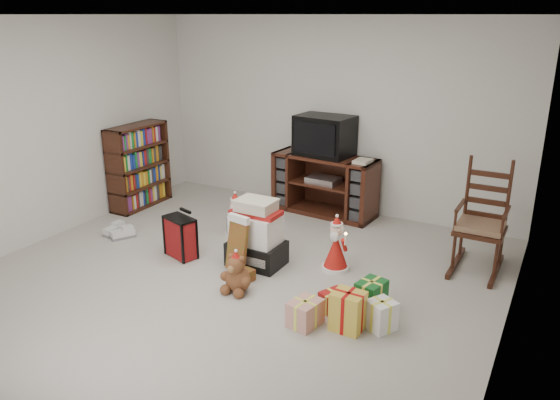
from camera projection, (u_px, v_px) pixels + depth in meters
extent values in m
cube|color=#A6A298|center=(230.00, 281.00, 5.41)|extent=(5.00, 5.00, 0.01)
cube|color=white|center=(222.00, 15.00, 4.60)|extent=(5.00, 5.00, 0.01)
cube|color=silver|center=(334.00, 116.00, 7.08)|extent=(5.00, 0.01, 2.50)
cube|color=silver|center=(41.00, 132.00, 6.13)|extent=(0.01, 5.00, 2.50)
cube|color=silver|center=(520.00, 200.00, 3.87)|extent=(0.01, 5.00, 2.50)
cube|color=#3E1B11|center=(324.00, 185.00, 7.13)|extent=(1.40, 0.60, 0.78)
cube|color=#ACACAE|center=(324.00, 180.00, 7.08)|extent=(0.43, 0.32, 0.08)
cube|color=#3C1D10|center=(139.00, 166.00, 7.35)|extent=(0.31, 0.92, 1.12)
cube|color=#3C1D10|center=(480.00, 231.00, 5.51)|extent=(0.48, 0.46, 0.05)
cube|color=#835C47|center=(481.00, 226.00, 5.49)|extent=(0.44, 0.42, 0.05)
cube|color=#3C1D10|center=(488.00, 188.00, 5.56)|extent=(0.40, 0.06, 0.73)
cube|color=#3C1D10|center=(475.00, 267.00, 5.64)|extent=(0.48, 0.79, 0.05)
cube|color=black|center=(257.00, 253.00, 5.72)|extent=(0.56, 0.41, 0.25)
cube|color=white|center=(256.00, 228.00, 5.63)|extent=(0.47, 0.37, 0.31)
cube|color=#A11412|center=(256.00, 212.00, 5.58)|extent=(0.51, 0.28, 0.05)
cube|color=beige|center=(256.00, 206.00, 5.55)|extent=(0.38, 0.29, 0.10)
cube|color=maroon|center=(180.00, 237.00, 5.86)|extent=(0.39, 0.28, 0.46)
cube|color=black|center=(184.00, 210.00, 5.84)|extent=(0.18, 0.08, 0.03)
ellipsoid|color=brown|center=(238.00, 279.00, 5.16)|extent=(0.25, 0.22, 0.27)
sphere|color=brown|center=(236.00, 265.00, 5.09)|extent=(0.17, 0.17, 0.17)
cone|color=#B11913|center=(336.00, 252.00, 5.59)|extent=(0.27, 0.27, 0.39)
sphere|color=beige|center=(337.00, 230.00, 5.51)|extent=(0.13, 0.13, 0.13)
cone|color=#B11913|center=(337.00, 220.00, 5.48)|extent=(0.12, 0.12, 0.10)
cylinder|color=silver|center=(345.00, 240.00, 5.37)|extent=(0.02, 0.02, 0.12)
cone|color=#B11913|center=(236.00, 221.00, 6.46)|extent=(0.25, 0.25, 0.35)
sphere|color=beige|center=(235.00, 204.00, 6.39)|extent=(0.12, 0.12, 0.12)
cone|color=#B11913|center=(235.00, 196.00, 6.36)|extent=(0.11, 0.11, 0.09)
cylinder|color=silver|center=(240.00, 211.00, 6.26)|extent=(0.02, 0.02, 0.11)
cube|color=silver|center=(113.00, 231.00, 6.51)|extent=(0.14, 0.29, 0.10)
cube|color=silver|center=(124.00, 234.00, 6.43)|extent=(0.24, 0.30, 0.10)
cube|color=#A11412|center=(334.00, 302.00, 4.75)|extent=(0.26, 0.26, 0.26)
cube|color=#186323|center=(365.00, 295.00, 4.87)|extent=(0.26, 0.26, 0.26)
cube|color=yellow|center=(354.00, 317.00, 4.52)|extent=(0.26, 0.26, 0.26)
cube|color=silver|center=(312.00, 319.00, 4.49)|extent=(0.26, 0.26, 0.26)
cube|color=white|center=(385.00, 312.00, 4.59)|extent=(0.26, 0.26, 0.26)
cube|color=black|center=(325.00, 135.00, 6.97)|extent=(0.75, 0.57, 0.51)
cube|color=black|center=(316.00, 139.00, 6.76)|extent=(0.59, 0.09, 0.41)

